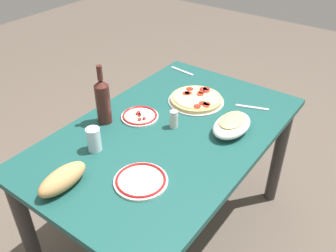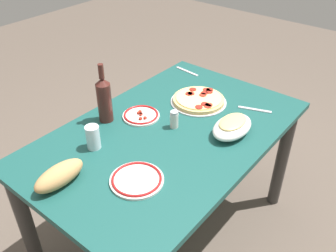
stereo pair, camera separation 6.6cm
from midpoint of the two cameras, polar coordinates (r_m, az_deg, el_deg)
name	(u,v)px [view 2 (the right image)]	position (r m, az deg, el deg)	size (l,w,h in m)	color
ground_plane	(168,232)	(2.20, 0.90, -16.28)	(8.00, 8.00, 0.00)	brown
dining_table	(168,151)	(1.77, 1.07, -3.91)	(1.35, 0.85, 0.72)	#194C47
pepperoni_pizza	(199,100)	(1.93, 5.83, 4.08)	(0.30, 0.30, 0.03)	#B7B7BC
baked_pasta_dish	(232,126)	(1.70, 11.17, 0.00)	(0.24, 0.15, 0.08)	white
wine_bottle	(104,99)	(1.74, -8.92, 4.25)	(0.07, 0.07, 0.30)	#471E19
water_glass	(93,137)	(1.60, -10.54, -1.77)	(0.06, 0.06, 0.11)	silver
side_plate_near	(137,179)	(1.44, -3.61, -8.40)	(0.21, 0.21, 0.02)	white
side_plate_far	(141,115)	(1.81, -3.21, 1.68)	(0.18, 0.18, 0.02)	white
bread_loaf	(59,175)	(1.46, -15.45, -7.52)	(0.22, 0.09, 0.08)	tan
spice_shaker	(174,119)	(1.71, 2.01, 1.07)	(0.04, 0.04, 0.09)	silver
fork_left	(255,110)	(1.92, 14.44, 2.51)	(0.17, 0.02, 0.01)	#B7B7BC
fork_right	(187,71)	(2.25, 3.87, 8.56)	(0.17, 0.02, 0.01)	#B7B7BC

